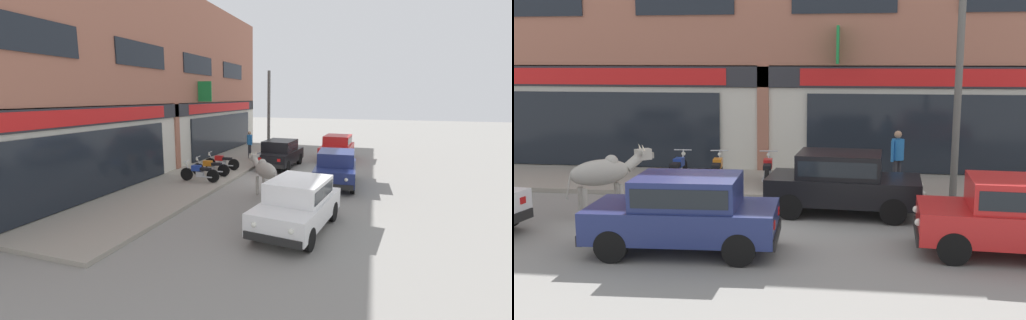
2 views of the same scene
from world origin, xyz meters
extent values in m
plane|color=gray|center=(0.00, 0.00, 0.00)|extent=(90.00, 90.00, 0.00)
cube|color=gray|center=(0.00, 3.96, 0.06)|extent=(19.00, 3.52, 0.12)
cube|color=beige|center=(0.00, 5.99, 1.70)|extent=(23.00, 0.55, 3.40)
cube|color=#28282D|center=(0.00, 5.68, 3.05)|extent=(22.08, 0.08, 0.64)
cube|color=black|center=(-5.75, 5.67, 1.35)|extent=(8.74, 0.10, 2.40)
cube|color=red|center=(-5.75, 5.65, 3.05)|extent=(9.20, 0.05, 0.52)
cube|color=#9E604C|center=(0.00, 5.70, 1.70)|extent=(0.36, 0.12, 3.40)
cube|color=black|center=(5.75, 5.67, 1.35)|extent=(8.74, 0.10, 2.40)
cube|color=red|center=(5.75, 5.65, 3.05)|extent=(9.20, 0.05, 0.52)
cube|color=black|center=(-7.33, 5.69, 5.43)|extent=(3.13, 0.06, 1.00)
cube|color=#197A38|center=(2.30, 5.27, 4.00)|extent=(0.08, 0.80, 1.10)
ellipsoid|color=#9E998E|center=(-2.97, 0.11, 1.02)|extent=(1.36, 1.35, 0.60)
sphere|color=#9E998E|center=(-2.77, 0.31, 1.25)|extent=(0.32, 0.32, 0.32)
cylinder|color=#9E998E|center=(-2.76, 0.52, 0.36)|extent=(0.12, 0.12, 0.72)
cylinder|color=#9E998E|center=(-2.56, 0.31, 0.36)|extent=(0.12, 0.12, 0.72)
cylinder|color=#9E998E|center=(-3.37, -0.09, 0.36)|extent=(0.12, 0.12, 0.72)
cylinder|color=#9E998E|center=(-3.17, -0.30, 0.36)|extent=(0.12, 0.12, 0.72)
cylinder|color=#9E998E|center=(-2.38, 0.69, 1.17)|extent=(0.50, 0.50, 0.43)
cube|color=#9E998E|center=(-2.20, 0.87, 1.34)|extent=(0.41, 0.41, 0.26)
cube|color=slate|center=(-2.07, 1.00, 1.30)|extent=(0.21, 0.21, 0.14)
cone|color=beige|center=(-2.30, 0.91, 1.52)|extent=(0.12, 0.12, 0.19)
cone|color=beige|center=(-2.16, 0.77, 1.52)|extent=(0.12, 0.12, 0.19)
cube|color=#9E998E|center=(-2.37, 0.93, 1.40)|extent=(0.13, 0.13, 0.10)
cube|color=#9E998E|center=(-2.14, 0.70, 1.40)|extent=(0.13, 0.13, 0.10)
cylinder|color=#9E998E|center=(-3.49, -0.41, 0.80)|extent=(0.14, 0.14, 0.60)
cylinder|color=black|center=(3.78, 1.65, 0.30)|extent=(0.61, 0.22, 0.60)
cylinder|color=black|center=(3.69, 0.22, 0.30)|extent=(0.61, 0.22, 0.60)
cylinder|color=black|center=(1.48, 1.80, 0.30)|extent=(0.61, 0.22, 0.60)
cylinder|color=black|center=(1.39, 0.36, 0.30)|extent=(0.61, 0.22, 0.60)
cube|color=black|center=(2.59, 1.01, 0.60)|extent=(3.59, 1.82, 0.60)
cube|color=black|center=(2.49, 1.01, 1.18)|extent=(1.99, 1.56, 0.56)
cube|color=black|center=(2.49, 1.01, 1.18)|extent=(1.84, 1.57, 0.35)
cube|color=black|center=(4.31, 0.90, 0.38)|extent=(0.22, 1.52, 0.20)
cube|color=black|center=(0.86, 1.12, 0.38)|extent=(0.22, 1.52, 0.20)
sphere|color=silver|center=(4.37, 1.37, 0.68)|extent=(0.14, 0.14, 0.14)
sphere|color=silver|center=(4.31, 0.42, 0.68)|extent=(0.14, 0.14, 0.14)
cube|color=red|center=(0.87, 1.61, 0.70)|extent=(0.04, 0.16, 0.14)
cube|color=red|center=(0.80, 0.62, 0.70)|extent=(0.04, 0.16, 0.14)
cylinder|color=black|center=(4.57, -2.28, 0.30)|extent=(0.61, 0.22, 0.60)
cylinder|color=black|center=(4.65, -0.84, 0.30)|extent=(0.61, 0.22, 0.60)
cube|color=red|center=(5.76, -1.63, 0.60)|extent=(3.59, 1.81, 0.60)
cube|color=red|center=(5.86, -1.63, 1.18)|extent=(1.98, 1.55, 0.56)
cube|color=black|center=(5.86, -1.63, 1.18)|extent=(1.83, 1.56, 0.35)
cube|color=black|center=(4.03, -1.52, 0.38)|extent=(0.21, 1.52, 0.20)
sphere|color=silver|center=(3.97, -2.00, 0.68)|extent=(0.14, 0.14, 0.14)
sphere|color=silver|center=(4.03, -1.04, 0.68)|extent=(0.14, 0.14, 0.14)
cube|color=red|center=(-3.99, -1.45, 0.70)|extent=(0.05, 0.16, 0.14)
cylinder|color=black|center=(-1.47, -2.96, 0.30)|extent=(0.61, 0.21, 0.60)
cylinder|color=black|center=(-1.54, -1.52, 0.30)|extent=(0.61, 0.21, 0.60)
cylinder|color=black|center=(0.83, -2.85, 0.30)|extent=(0.61, 0.21, 0.60)
cylinder|color=black|center=(0.76, -1.42, 0.30)|extent=(0.61, 0.21, 0.60)
cube|color=navy|center=(-0.35, -2.19, 0.60)|extent=(3.57, 1.76, 0.60)
cube|color=navy|center=(-0.25, -2.18, 1.18)|extent=(1.97, 1.53, 0.56)
cube|color=black|center=(-0.25, -2.18, 1.18)|extent=(1.82, 1.54, 0.35)
cube|color=black|center=(-2.08, -2.27, 0.38)|extent=(0.19, 1.52, 0.20)
cube|color=black|center=(1.37, -2.11, 0.38)|extent=(0.19, 1.52, 0.20)
sphere|color=silver|center=(-2.09, -2.75, 0.68)|extent=(0.14, 0.14, 0.14)
sphere|color=silver|center=(-2.13, -1.79, 0.68)|extent=(0.14, 0.14, 0.14)
cube|color=red|center=(1.42, -2.60, 0.70)|extent=(0.04, 0.16, 0.14)
cube|color=red|center=(1.38, -1.61, 0.70)|extent=(0.04, 0.16, 0.14)
cylinder|color=black|center=(-2.11, 3.98, 0.40)|extent=(0.11, 0.56, 0.56)
cylinder|color=black|center=(-2.08, 2.73, 0.40)|extent=(0.11, 0.56, 0.56)
cube|color=#B2B5BA|center=(-2.09, 3.34, 0.44)|extent=(0.21, 0.32, 0.24)
cube|color=navy|center=(-2.10, 3.50, 0.70)|extent=(0.25, 0.41, 0.24)
cube|color=black|center=(-2.09, 3.10, 0.68)|extent=(0.23, 0.53, 0.12)
cylinder|color=#B2B5BA|center=(-2.11, 3.92, 0.70)|extent=(0.05, 0.27, 0.59)
cylinder|color=#B2B5BA|center=(-2.11, 3.96, 0.98)|extent=(0.52, 0.04, 0.03)
sphere|color=silver|center=(-2.11, 4.02, 0.86)|extent=(0.12, 0.12, 0.12)
cylinder|color=#B2B5BA|center=(-2.19, 2.97, 0.36)|extent=(0.07, 0.48, 0.06)
cylinder|color=black|center=(-1.03, 4.01, 0.40)|extent=(0.16, 0.57, 0.56)
cylinder|color=black|center=(-0.89, 2.77, 0.40)|extent=(0.16, 0.57, 0.56)
cube|color=#B2B5BA|center=(-0.96, 3.37, 0.44)|extent=(0.23, 0.34, 0.24)
cube|color=orange|center=(-0.97, 3.53, 0.70)|extent=(0.28, 0.42, 0.24)
cube|color=black|center=(-0.93, 3.13, 0.68)|extent=(0.27, 0.54, 0.12)
cylinder|color=#B2B5BA|center=(-1.02, 3.95, 0.70)|extent=(0.07, 0.27, 0.59)
cylinder|color=#B2B5BA|center=(-1.02, 3.99, 0.98)|extent=(0.52, 0.09, 0.03)
sphere|color=silver|center=(-1.03, 4.05, 0.86)|extent=(0.12, 0.12, 0.12)
cylinder|color=#B2B5BA|center=(-1.03, 3.00, 0.36)|extent=(0.11, 0.48, 0.06)
cylinder|color=black|center=(0.40, 4.10, 0.40)|extent=(0.15, 0.57, 0.56)
cylinder|color=black|center=(0.52, 2.85, 0.40)|extent=(0.15, 0.57, 0.56)
cube|color=#B2B5BA|center=(0.46, 3.45, 0.44)|extent=(0.23, 0.34, 0.24)
cube|color=red|center=(0.44, 3.61, 0.70)|extent=(0.28, 0.42, 0.24)
cube|color=black|center=(0.48, 3.21, 0.68)|extent=(0.27, 0.54, 0.12)
cylinder|color=#B2B5BA|center=(0.40, 4.04, 0.70)|extent=(0.07, 0.27, 0.59)
cylinder|color=#B2B5BA|center=(0.40, 4.08, 0.98)|extent=(0.52, 0.08, 0.03)
sphere|color=silver|center=(0.39, 4.14, 0.86)|extent=(0.12, 0.12, 0.12)
cylinder|color=#B2B5BA|center=(0.38, 3.08, 0.36)|extent=(0.11, 0.48, 0.06)
cylinder|color=#2D2D33|center=(4.03, 3.33, 0.53)|extent=(0.11, 0.11, 0.82)
cylinder|color=#2D2D33|center=(3.91, 3.20, 0.53)|extent=(0.11, 0.11, 0.82)
cylinder|color=#236BB7|center=(3.97, 3.27, 1.22)|extent=(0.32, 0.32, 0.56)
cylinder|color=#236BB7|center=(4.11, 3.42, 1.20)|extent=(0.08, 0.08, 0.56)
cylinder|color=#236BB7|center=(3.82, 3.11, 1.20)|extent=(0.08, 0.08, 0.56)
sphere|color=tan|center=(3.97, 3.27, 1.62)|extent=(0.20, 0.20, 0.20)
cylinder|color=#595651|center=(5.32, 2.50, 2.69)|extent=(0.18, 0.18, 5.13)
camera|label=1|loc=(-14.86, -3.58, 3.72)|focal=24.00mm
camera|label=2|loc=(2.72, -12.74, 3.59)|focal=42.00mm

